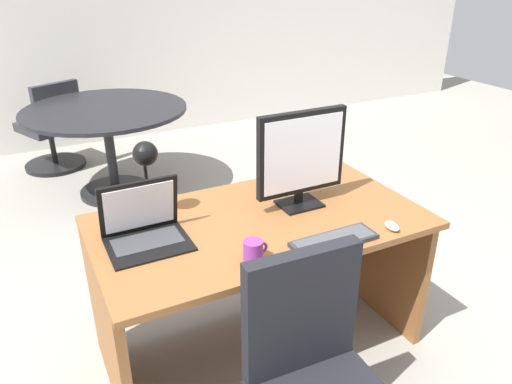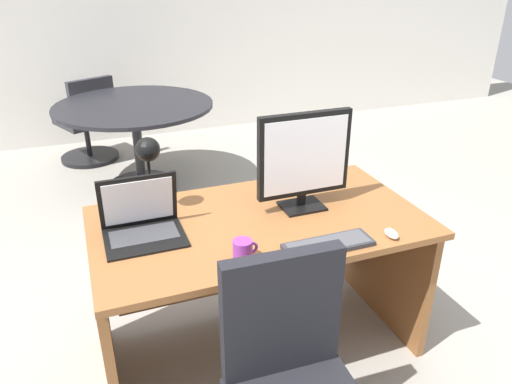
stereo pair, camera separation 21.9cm
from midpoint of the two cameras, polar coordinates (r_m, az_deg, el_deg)
ground at (r=3.85m, az=-11.53°, el=-3.37°), size 12.00×12.00×0.00m
back_wall at (r=5.54m, az=-19.58°, el=19.74°), size 10.00×0.10×2.80m
desk at (r=2.40m, az=-2.74°, el=-7.58°), size 1.51×0.84×0.75m
monitor at (r=2.26m, az=2.57°, el=4.18°), size 0.45×0.16×0.47m
laptop at (r=2.13m, az=-15.93°, el=-3.53°), size 0.34×0.27×0.26m
keyboard at (r=2.07m, az=6.10°, el=-5.71°), size 0.38×0.13×0.02m
mouse at (r=2.20m, az=12.86°, el=-3.98°), size 0.05×0.08×0.04m
desk_lamp at (r=2.22m, az=-15.50°, el=3.16°), size 0.12×0.14×0.37m
coffee_mug at (r=1.93m, az=-3.57°, el=-6.95°), size 0.10×0.08×0.09m
meeting_table at (r=4.22m, az=-18.39°, el=6.93°), size 1.30×1.30×0.75m
meeting_chair_near at (r=5.04m, az=-23.76°, el=6.22°), size 0.61×0.62×0.84m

